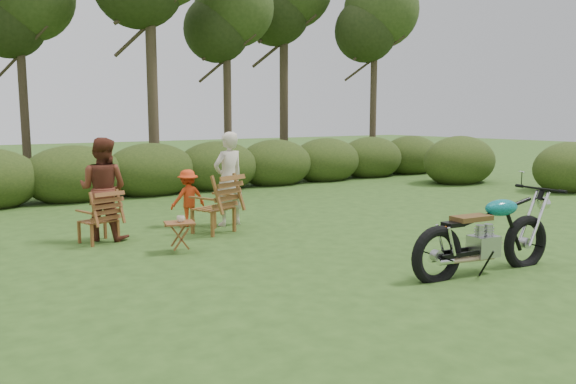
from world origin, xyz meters
TOP-DOWN VIEW (x-y plane):
  - ground at (0.00, 0.00)m, footprint 80.00×80.00m
  - tree_line at (0.50, 9.74)m, footprint 22.52×11.62m
  - motorcycle at (0.85, -0.88)m, footprint 2.37×1.16m
  - lawn_chair_right at (-0.93, 3.54)m, footprint 0.94×0.94m
  - lawn_chair_left at (-2.88, 3.91)m, footprint 0.74×0.74m
  - side_table at (-2.04, 2.52)m, footprint 0.54×0.49m
  - cup at (-2.02, 2.52)m, footprint 0.12×0.12m
  - adult_a at (-0.36, 4.00)m, footprint 0.72×0.53m
  - adult_b at (-2.73, 4.09)m, footprint 1.07×1.06m
  - child at (-1.04, 4.38)m, footprint 0.73×0.44m

SIDE VIEW (x-z plane):
  - ground at x=0.00m, z-range 0.00..0.00m
  - motorcycle at x=0.85m, z-range -0.65..0.65m
  - lawn_chair_right at x=-0.93m, z-range -0.53..0.53m
  - lawn_chair_left at x=-2.88m, z-range -0.44..0.44m
  - adult_a at x=-0.36m, z-range -0.90..0.90m
  - adult_b at x=-2.73m, z-range -0.87..0.87m
  - child at x=-1.04m, z-range -0.55..0.55m
  - side_table at x=-2.04m, z-range 0.00..0.47m
  - cup at x=-2.02m, z-range 0.47..0.57m
  - tree_line at x=0.50m, z-range -0.26..7.88m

